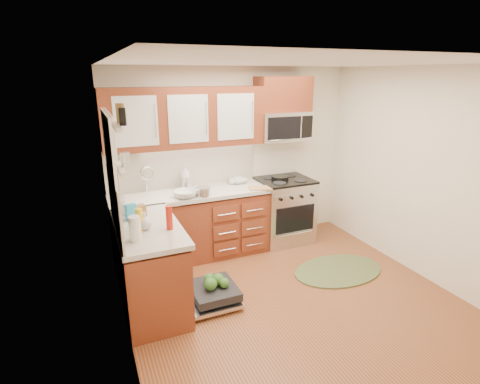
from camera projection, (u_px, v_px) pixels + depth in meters
name	position (u px, v px, depth m)	size (l,w,h in m)	color
floor	(292.00, 299.00, 4.17)	(3.50, 3.50, 0.00)	brown
ceiling	(304.00, 63.00, 3.42)	(3.50, 3.50, 0.00)	white
wall_back	(233.00, 158.00, 5.33)	(3.50, 0.04, 2.50)	white
wall_front	(449.00, 274.00, 2.26)	(3.50, 0.04, 2.50)	white
wall_left	(118.00, 217.00, 3.14)	(0.04, 3.50, 2.50)	white
wall_right	(424.00, 175.00, 4.45)	(0.04, 3.50, 2.50)	white
base_cabinet_back	(192.00, 227.00, 5.05)	(2.05, 0.60, 0.85)	maroon
base_cabinet_left	(150.00, 269.00, 3.96)	(0.60, 1.25, 0.85)	maroon
countertop_back	(191.00, 194.00, 4.89)	(2.07, 0.64, 0.05)	beige
countertop_left	(148.00, 228.00, 3.82)	(0.64, 1.27, 0.05)	beige
backsplash_back	(184.00, 166.00, 5.06)	(2.05, 0.02, 0.57)	#B2AFA0
backsplash_left	(114.00, 203.00, 3.62)	(0.02, 1.25, 0.57)	#B2AFA0
upper_cabinets	(185.00, 118.00, 4.72)	(2.05, 0.35, 0.75)	maroon
cabinet_over_mw	(283.00, 94.00, 5.16)	(0.76, 0.35, 0.47)	maroon
range	(284.00, 210.00, 5.54)	(0.76, 0.64, 0.95)	silver
microwave	(283.00, 126.00, 5.27)	(0.76, 0.38, 0.40)	silver
sink	(151.00, 207.00, 4.71)	(0.62, 0.50, 0.26)	white
dishwasher	(210.00, 295.00, 4.08)	(0.70, 0.60, 0.20)	silver
window	(111.00, 169.00, 3.50)	(0.03, 1.05, 1.05)	white
window_blind	(110.00, 134.00, 3.41)	(0.02, 0.96, 0.40)	white
shelf_upper	(116.00, 127.00, 2.61)	(0.04, 0.40, 0.03)	white
shelf_lower	(120.00, 169.00, 2.70)	(0.04, 0.40, 0.03)	white
rug	(338.00, 270.00, 4.77)	(1.20, 0.78, 0.02)	#536238
skillet	(280.00, 178.00, 5.39)	(0.25, 0.25, 0.05)	black
stock_pot	(203.00, 192.00, 4.72)	(0.20, 0.20, 0.12)	silver
cutting_board	(260.00, 188.00, 5.03)	(0.30, 0.19, 0.02)	tan
canister	(186.00, 184.00, 4.96)	(0.11, 0.11, 0.18)	silver
paper_towel_roll	(135.00, 229.00, 3.43)	(0.11, 0.11, 0.24)	white
mustard_bottle	(139.00, 220.00, 3.66)	(0.07, 0.07, 0.23)	yellow
red_bottle	(169.00, 218.00, 3.69)	(0.07, 0.07, 0.25)	red
wooden_box	(139.00, 211.00, 4.04)	(0.13, 0.09, 0.13)	brown
blue_carton	(131.00, 212.00, 3.94)	(0.11, 0.07, 0.17)	#2A9AC5
bowl_a	(238.00, 181.00, 5.29)	(0.24, 0.24, 0.06)	#999999
bowl_b	(185.00, 194.00, 4.66)	(0.29, 0.29, 0.09)	#999999
cup	(232.00, 181.00, 5.23)	(0.11, 0.11, 0.09)	#999999
soap_bottle_a	(186.00, 177.00, 4.97)	(0.13, 0.13, 0.33)	#999999
soap_bottle_b	(124.00, 207.00, 4.08)	(0.08, 0.08, 0.17)	#999999
soap_bottle_c	(144.00, 221.00, 3.70)	(0.14, 0.14, 0.18)	#999999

